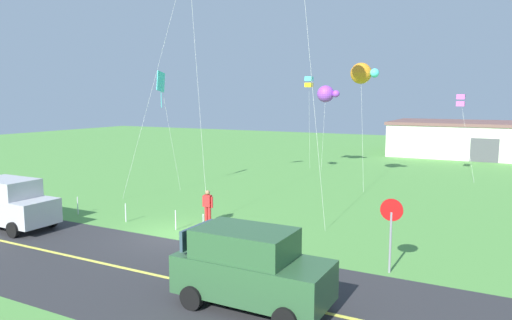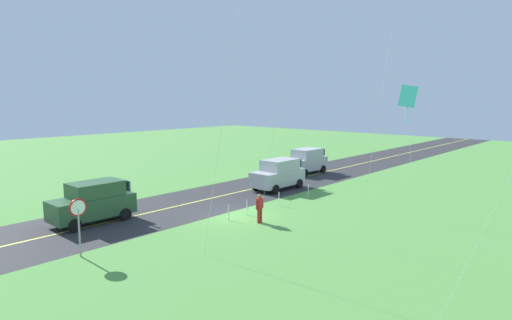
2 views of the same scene
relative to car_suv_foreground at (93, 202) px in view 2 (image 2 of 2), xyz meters
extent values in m
cube|color=#549342|center=(-6.27, 4.58, -1.20)|extent=(120.00, 120.00, 0.10)
cube|color=#2D2D30|center=(-6.27, 0.58, -1.15)|extent=(120.00, 7.00, 0.00)
cube|color=#E5E04C|center=(-6.27, 0.58, -1.15)|extent=(120.00, 0.16, 0.00)
cube|color=#2D5633|center=(0.08, 0.00, -0.26)|extent=(4.40, 1.90, 1.10)
cube|color=#2D5633|center=(-0.17, 0.00, 0.69)|extent=(2.73, 1.75, 0.80)
cube|color=#334756|center=(0.91, 0.00, 0.69)|extent=(0.10, 1.62, 0.64)
cube|color=#334756|center=(-1.79, 0.00, 0.69)|extent=(0.10, 1.62, 0.60)
cylinder|color=black|center=(1.51, 0.95, -0.81)|extent=(0.68, 0.22, 0.68)
cylinder|color=black|center=(1.51, -0.95, -0.81)|extent=(0.68, 0.22, 0.68)
cylinder|color=black|center=(-1.35, 0.95, -0.81)|extent=(0.68, 0.22, 0.68)
cylinder|color=black|center=(-1.35, -0.95, -0.81)|extent=(0.68, 0.22, 0.68)
cube|color=#B7B7BC|center=(-13.48, 2.07, -0.26)|extent=(4.40, 1.90, 1.10)
cube|color=#B7B7BC|center=(-13.73, 2.07, 0.69)|extent=(2.73, 1.75, 0.80)
cube|color=#334756|center=(-12.65, 2.07, 0.69)|extent=(0.10, 1.62, 0.64)
cube|color=#334756|center=(-15.35, 2.07, 0.69)|extent=(0.10, 1.62, 0.60)
cylinder|color=black|center=(-12.05, 3.02, -0.81)|extent=(0.68, 0.22, 0.68)
cylinder|color=black|center=(-12.05, 1.12, -0.81)|extent=(0.68, 0.22, 0.68)
cylinder|color=black|center=(-14.91, 3.02, -0.81)|extent=(0.68, 0.22, 0.68)
cylinder|color=black|center=(-14.91, 1.12, -0.81)|extent=(0.68, 0.22, 0.68)
cube|color=#B7B7BC|center=(-20.45, -0.34, -0.26)|extent=(4.40, 1.90, 1.10)
cube|color=#B7B7BC|center=(-20.70, -0.34, 0.69)|extent=(2.73, 1.75, 0.80)
cube|color=#334756|center=(-19.62, -0.34, 0.69)|extent=(0.10, 1.62, 0.64)
cube|color=#334756|center=(-22.32, -0.34, 0.69)|extent=(0.10, 1.62, 0.60)
cylinder|color=black|center=(-19.02, 0.61, -0.81)|extent=(0.68, 0.22, 0.68)
cylinder|color=black|center=(-19.02, -1.29, -0.81)|extent=(0.68, 0.22, 0.68)
cylinder|color=black|center=(-21.88, 0.61, -0.81)|extent=(0.68, 0.22, 0.68)
cylinder|color=black|center=(-21.88, -1.29, -0.81)|extent=(0.68, 0.22, 0.68)
cylinder|color=gray|center=(2.92, 4.48, -0.10)|extent=(0.08, 0.08, 2.10)
cylinder|color=red|center=(2.92, 4.48, 1.02)|extent=(0.76, 0.04, 0.76)
cylinder|color=white|center=(2.92, 4.51, 1.02)|extent=(0.62, 0.01, 0.62)
cylinder|color=red|center=(-6.11, 6.87, -0.74)|extent=(0.16, 0.16, 0.82)
cylinder|color=red|center=(-5.93, 6.87, -0.74)|extent=(0.16, 0.16, 0.82)
cube|color=red|center=(-6.02, 6.87, -0.05)|extent=(0.36, 0.22, 0.56)
cylinder|color=red|center=(-6.26, 6.87, -0.10)|extent=(0.10, 0.10, 0.52)
cylinder|color=red|center=(-5.78, 6.87, -0.10)|extent=(0.10, 0.10, 0.52)
sphere|color=#9E704C|center=(-6.02, 6.87, 0.34)|extent=(0.22, 0.22, 0.22)
cylinder|color=silver|center=(-7.04, 7.54, 6.63)|extent=(2.04, 1.36, 15.57)
cylinder|color=silver|center=(-1.78, 8.85, 6.39)|extent=(2.11, 1.07, 15.09)
cylinder|color=silver|center=(-2.11, 19.09, 2.60)|extent=(1.05, 2.41, 7.52)
cylinder|color=silver|center=(-12.37, 10.53, 5.02)|extent=(2.41, 2.76, 12.35)
cylinder|color=silver|center=(-12.51, 12.47, 2.29)|extent=(0.65, 0.92, 6.88)
cube|color=#4CD8D8|center=(-12.82, 12.01, 5.73)|extent=(0.23, 1.06, 1.32)
cylinder|color=#4CD8D8|center=(-12.82, 12.01, 4.83)|extent=(0.04, 0.04, 1.40)
cylinder|color=silver|center=(-12.89, 5.28, -0.70)|extent=(0.05, 0.05, 0.90)
cylinder|color=silver|center=(-9.66, 5.28, -0.70)|extent=(0.05, 0.05, 0.90)
cylinder|color=silver|center=(-6.69, 5.28, -0.70)|extent=(0.05, 0.05, 0.90)
cylinder|color=silver|center=(-5.20, 5.28, -0.70)|extent=(0.05, 0.05, 0.90)
camera|label=1|loc=(6.10, -11.18, 4.72)|focal=33.06mm
camera|label=2|loc=(10.84, 21.82, 5.59)|focal=29.76mm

